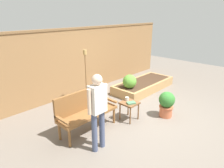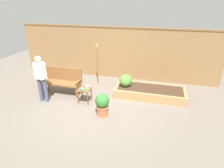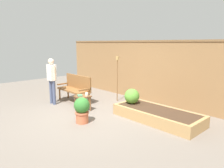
{
  "view_description": "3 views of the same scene",
  "coord_description": "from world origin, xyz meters",
  "px_view_note": "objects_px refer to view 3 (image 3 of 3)",
  "views": [
    {
      "loc": [
        -4.06,
        -2.67,
        2.59
      ],
      "look_at": [
        -0.23,
        0.93,
        0.74
      ],
      "focal_mm": 32.62,
      "sensor_mm": 36.0,
      "label": 1
    },
    {
      "loc": [
        1.88,
        -4.88,
        3.11
      ],
      "look_at": [
        0.43,
        0.55,
        0.58
      ],
      "focal_mm": 30.04,
      "sensor_mm": 36.0,
      "label": 2
    },
    {
      "loc": [
        4.76,
        -3.46,
        2.07
      ],
      "look_at": [
        0.54,
        0.53,
        0.93
      ],
      "focal_mm": 33.82,
      "sensor_mm": 36.0,
      "label": 3
    }
  ],
  "objects_px": {
    "book_on_table": "(80,95)",
    "potted_boxwood": "(82,109)",
    "side_table": "(83,98)",
    "tiki_torch": "(117,70)",
    "person_by_bench": "(52,77)",
    "shrub_near_bench": "(132,96)",
    "garden_bench": "(76,87)",
    "cup_on_table": "(87,94)"
  },
  "relations": [
    {
      "from": "book_on_table",
      "to": "potted_boxwood",
      "type": "xyz_separation_m",
      "value": [
        0.83,
        -0.52,
        -0.13
      ]
    },
    {
      "from": "side_table",
      "to": "tiki_torch",
      "type": "height_order",
      "value": "tiki_torch"
    },
    {
      "from": "side_table",
      "to": "person_by_bench",
      "type": "height_order",
      "value": "person_by_bench"
    },
    {
      "from": "book_on_table",
      "to": "tiki_torch",
      "type": "bearing_deg",
      "value": 119.46
    },
    {
      "from": "shrub_near_bench",
      "to": "person_by_bench",
      "type": "relative_size",
      "value": 0.28
    },
    {
      "from": "tiki_torch",
      "to": "garden_bench",
      "type": "bearing_deg",
      "value": -130.86
    },
    {
      "from": "cup_on_table",
      "to": "tiki_torch",
      "type": "relative_size",
      "value": 0.08
    },
    {
      "from": "garden_bench",
      "to": "tiki_torch",
      "type": "xyz_separation_m",
      "value": [
        0.97,
        1.12,
        0.57
      ]
    },
    {
      "from": "cup_on_table",
      "to": "book_on_table",
      "type": "height_order",
      "value": "cup_on_table"
    },
    {
      "from": "cup_on_table",
      "to": "person_by_bench",
      "type": "xyz_separation_m",
      "value": [
        -1.39,
        -0.41,
        0.41
      ]
    },
    {
      "from": "potted_boxwood",
      "to": "tiki_torch",
      "type": "distance_m",
      "value": 2.44
    },
    {
      "from": "shrub_near_bench",
      "to": "person_by_bench",
      "type": "bearing_deg",
      "value": -153.96
    },
    {
      "from": "cup_on_table",
      "to": "book_on_table",
      "type": "relative_size",
      "value": 0.61
    },
    {
      "from": "potted_boxwood",
      "to": "person_by_bench",
      "type": "xyz_separation_m",
      "value": [
        -2.14,
        0.3,
        0.56
      ]
    },
    {
      "from": "garden_bench",
      "to": "person_by_bench",
      "type": "distance_m",
      "value": 0.89
    },
    {
      "from": "side_table",
      "to": "book_on_table",
      "type": "distance_m",
      "value": 0.13
    },
    {
      "from": "side_table",
      "to": "tiki_torch",
      "type": "xyz_separation_m",
      "value": [
        -0.08,
        1.56,
        0.71
      ]
    },
    {
      "from": "side_table",
      "to": "cup_on_table",
      "type": "distance_m",
      "value": 0.18
    },
    {
      "from": "tiki_torch",
      "to": "potted_boxwood",
      "type": "bearing_deg",
      "value": -67.96
    },
    {
      "from": "tiki_torch",
      "to": "person_by_bench",
      "type": "height_order",
      "value": "tiki_torch"
    },
    {
      "from": "side_table",
      "to": "tiki_torch",
      "type": "distance_m",
      "value": 1.72
    },
    {
      "from": "cup_on_table",
      "to": "side_table",
      "type": "bearing_deg",
      "value": -112.18
    },
    {
      "from": "book_on_table",
      "to": "garden_bench",
      "type": "bearing_deg",
      "value": -179.43
    },
    {
      "from": "book_on_table",
      "to": "shrub_near_bench",
      "type": "xyz_separation_m",
      "value": [
        1.21,
        1.01,
        0.02
      ]
    },
    {
      "from": "book_on_table",
      "to": "cup_on_table",
      "type": "bearing_deg",
      "value": 95.44
    },
    {
      "from": "side_table",
      "to": "person_by_bench",
      "type": "distance_m",
      "value": 1.48
    },
    {
      "from": "side_table",
      "to": "book_on_table",
      "type": "bearing_deg",
      "value": -112.67
    },
    {
      "from": "tiki_torch",
      "to": "shrub_near_bench",
      "type": "bearing_deg",
      "value": -26.69
    },
    {
      "from": "cup_on_table",
      "to": "shrub_near_bench",
      "type": "distance_m",
      "value": 1.39
    },
    {
      "from": "potted_boxwood",
      "to": "shrub_near_bench",
      "type": "relative_size",
      "value": 1.55
    },
    {
      "from": "person_by_bench",
      "to": "side_table",
      "type": "bearing_deg",
      "value": 12.42
    },
    {
      "from": "garden_bench",
      "to": "cup_on_table",
      "type": "distance_m",
      "value": 1.14
    },
    {
      "from": "garden_bench",
      "to": "person_by_bench",
      "type": "bearing_deg",
      "value": -111.8
    },
    {
      "from": "side_table",
      "to": "potted_boxwood",
      "type": "height_order",
      "value": "potted_boxwood"
    },
    {
      "from": "shrub_near_bench",
      "to": "tiki_torch",
      "type": "xyz_separation_m",
      "value": [
        -1.25,
        0.63,
        0.59
      ]
    },
    {
      "from": "book_on_table",
      "to": "tiki_torch",
      "type": "xyz_separation_m",
      "value": [
        -0.05,
        1.64,
        0.61
      ]
    },
    {
      "from": "cup_on_table",
      "to": "book_on_table",
      "type": "distance_m",
      "value": 0.21
    },
    {
      "from": "shrub_near_bench",
      "to": "person_by_bench",
      "type": "height_order",
      "value": "person_by_bench"
    },
    {
      "from": "garden_bench",
      "to": "book_on_table",
      "type": "xyz_separation_m",
      "value": [
        1.01,
        -0.52,
        -0.05
      ]
    },
    {
      "from": "garden_bench",
      "to": "cup_on_table",
      "type": "xyz_separation_m",
      "value": [
        1.09,
        -0.33,
        -0.02
      ]
    },
    {
      "from": "person_by_bench",
      "to": "potted_boxwood",
      "type": "bearing_deg",
      "value": -7.96
    },
    {
      "from": "potted_boxwood",
      "to": "shrub_near_bench",
      "type": "xyz_separation_m",
      "value": [
        0.38,
        1.53,
        0.15
      ]
    }
  ]
}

